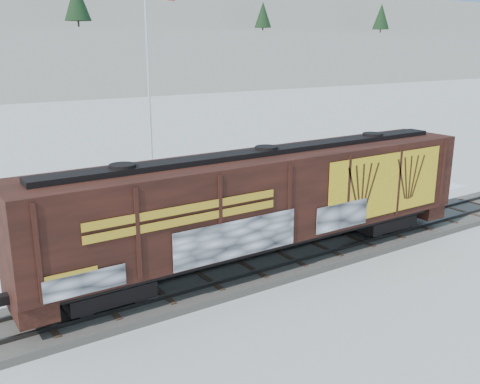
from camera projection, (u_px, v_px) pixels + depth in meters
ground at (248, 273)px, 21.86m from camera, size 500.00×500.00×0.00m
rail_track at (248, 270)px, 21.83m from camera, size 50.00×3.40×0.43m
parking_strip at (167, 224)px, 27.89m from camera, size 40.00×8.00×0.03m
hopper_railcar at (266, 199)px, 21.52m from camera, size 19.84×3.06×4.64m
flagpole at (152, 120)px, 31.31m from camera, size 2.30×0.90×12.66m
car_silver at (37, 239)px, 23.20m from camera, size 5.15×2.70×1.67m
car_white at (273, 203)px, 29.09m from camera, size 4.27×1.79×1.37m
car_dark at (276, 187)px, 32.10m from camera, size 5.39×3.05×1.47m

